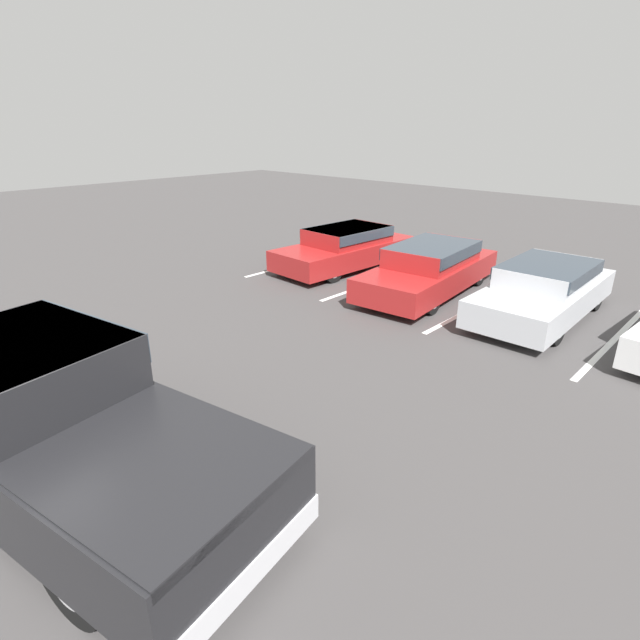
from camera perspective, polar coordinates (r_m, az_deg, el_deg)
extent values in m
cube|color=white|center=(15.79, -1.24, 6.86)|extent=(0.12, 5.10, 0.01)
cube|color=white|center=(13.96, 7.33, 4.70)|extent=(0.12, 5.10, 0.01)
cube|color=white|center=(12.56, 18.06, 1.83)|extent=(0.12, 5.10, 0.01)
cube|color=white|center=(11.73, 30.82, -1.66)|extent=(0.12, 5.10, 0.01)
cube|color=black|center=(6.66, -28.59, -11.31)|extent=(6.32, 3.05, 0.86)
cube|color=black|center=(6.57, -31.07, -4.70)|extent=(2.48, 2.20, 0.66)
cube|color=#2D3842|center=(6.51, -31.32, -3.51)|extent=(2.44, 2.25, 0.37)
cube|color=black|center=(5.05, -18.32, -15.33)|extent=(2.55, 2.29, 0.13)
cube|color=silver|center=(4.91, -8.62, -26.48)|extent=(0.56, 2.04, 0.28)
cylinder|color=black|center=(5.89, -11.84, -16.28)|extent=(0.96, 0.49, 0.92)
cylinder|color=#ADADB2|center=(5.89, -11.84, -16.28)|extent=(0.56, 0.43, 0.51)
cylinder|color=black|center=(5.20, -25.67, -24.44)|extent=(0.96, 0.49, 0.92)
cylinder|color=#ADADB2|center=(5.20, -25.67, -24.44)|extent=(0.56, 0.43, 0.51)
cylinder|color=black|center=(8.55, -29.64, -6.14)|extent=(0.96, 0.49, 0.92)
cylinder|color=#ADADB2|center=(8.55, -29.64, -6.14)|extent=(0.56, 0.43, 0.51)
cube|color=maroon|center=(14.86, 2.88, 7.68)|extent=(1.95, 4.57, 0.57)
cube|color=maroon|center=(14.81, 3.16, 9.66)|extent=(1.65, 2.41, 0.45)
cube|color=#2D3842|center=(14.79, 3.17, 10.01)|extent=(1.72, 2.36, 0.27)
cylinder|color=black|center=(13.48, 1.39, 5.59)|extent=(0.25, 0.62, 0.61)
cylinder|color=#ADADB2|center=(13.48, 1.39, 5.59)|extent=(0.24, 0.34, 0.33)
cylinder|color=black|center=(14.54, -2.87, 6.77)|extent=(0.25, 0.62, 0.61)
cylinder|color=#ADADB2|center=(14.54, -2.87, 6.77)|extent=(0.24, 0.34, 0.33)
cylinder|color=black|center=(15.39, 8.31, 7.40)|extent=(0.25, 0.62, 0.61)
cylinder|color=#ADADB2|center=(15.39, 8.31, 7.40)|extent=(0.24, 0.34, 0.33)
cylinder|color=black|center=(16.33, 4.10, 8.40)|extent=(0.25, 0.62, 0.61)
cylinder|color=#ADADB2|center=(16.33, 4.10, 8.40)|extent=(0.24, 0.34, 0.33)
cube|color=maroon|center=(12.90, 12.32, 5.09)|extent=(2.20, 4.86, 0.57)
cube|color=maroon|center=(12.85, 12.69, 7.41)|extent=(1.77, 2.59, 0.47)
cube|color=#2D3842|center=(12.83, 12.72, 7.82)|extent=(1.84, 2.55, 0.28)
cylinder|color=black|center=(11.46, 12.53, 2.25)|extent=(0.30, 0.67, 0.65)
cylinder|color=#ADADB2|center=(11.46, 12.53, 2.25)|extent=(0.28, 0.38, 0.36)
cylinder|color=black|center=(12.13, 6.25, 3.72)|extent=(0.30, 0.67, 0.65)
cylinder|color=#ADADB2|center=(12.13, 6.25, 3.72)|extent=(0.28, 0.38, 0.36)
cylinder|color=black|center=(13.88, 17.54, 5.15)|extent=(0.30, 0.67, 0.65)
cylinder|color=#ADADB2|center=(13.88, 17.54, 5.15)|extent=(0.28, 0.38, 0.36)
cylinder|color=black|center=(14.44, 12.06, 6.29)|extent=(0.30, 0.67, 0.65)
cylinder|color=#ADADB2|center=(14.44, 12.06, 6.29)|extent=(0.28, 0.38, 0.36)
cube|color=#B7BABF|center=(12.00, 24.09, 2.46)|extent=(1.83, 4.52, 0.57)
cube|color=#B7BABF|center=(11.95, 24.60, 4.86)|extent=(1.57, 2.37, 0.44)
cube|color=#2D3842|center=(11.92, 24.67, 5.27)|extent=(1.64, 2.32, 0.27)
cylinder|color=black|center=(10.67, 25.38, -0.83)|extent=(0.22, 0.68, 0.67)
cylinder|color=#ADADB2|center=(10.67, 25.38, -0.83)|extent=(0.22, 0.37, 0.37)
cylinder|color=black|center=(11.13, 18.14, 1.13)|extent=(0.22, 0.68, 0.67)
cylinder|color=#ADADB2|center=(11.13, 18.14, 1.13)|extent=(0.22, 0.37, 0.37)
cylinder|color=black|center=(13.07, 28.97, 2.44)|extent=(0.22, 0.68, 0.67)
cylinder|color=#ADADB2|center=(13.07, 28.97, 2.44)|extent=(0.22, 0.37, 0.37)
cylinder|color=black|center=(13.45, 22.88, 3.96)|extent=(0.22, 0.68, 0.67)
cylinder|color=#ADADB2|center=(13.45, 22.88, 3.96)|extent=(0.22, 0.37, 0.37)
cylinder|color=black|center=(10.56, 32.77, -2.57)|extent=(0.26, 0.66, 0.64)
cylinder|color=#ADADB2|center=(10.56, 32.77, -2.57)|extent=(0.25, 0.37, 0.35)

